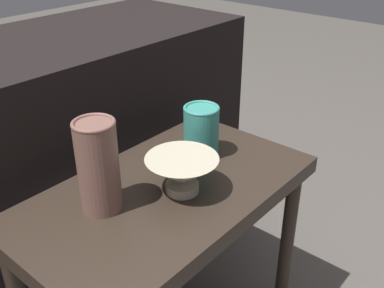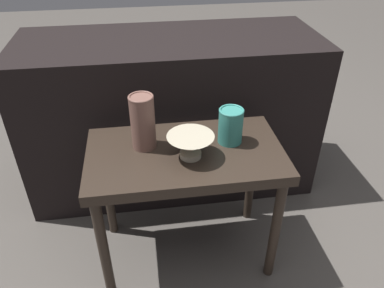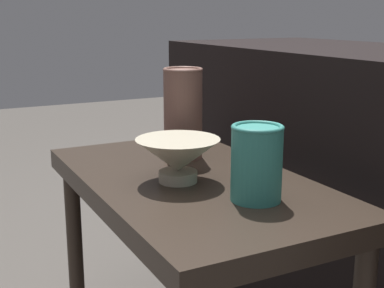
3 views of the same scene
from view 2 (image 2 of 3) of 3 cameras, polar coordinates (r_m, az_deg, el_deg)
ground_plane at (r=1.62m, az=-0.85°, el=-15.77°), size 8.00×8.00×0.00m
table at (r=1.32m, az=-1.01°, el=-3.44°), size 0.67×0.38×0.50m
couch_backdrop at (r=1.78m, az=-3.14°, el=4.58°), size 1.31×0.50×0.73m
bowl at (r=1.22m, az=-0.22°, el=-0.08°), size 0.16×0.16×0.08m
vase_textured_left at (r=1.26m, az=-7.51°, el=3.42°), size 0.08×0.08×0.19m
vase_colorful_right at (r=1.30m, az=5.91°, el=2.86°), size 0.09×0.09×0.13m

